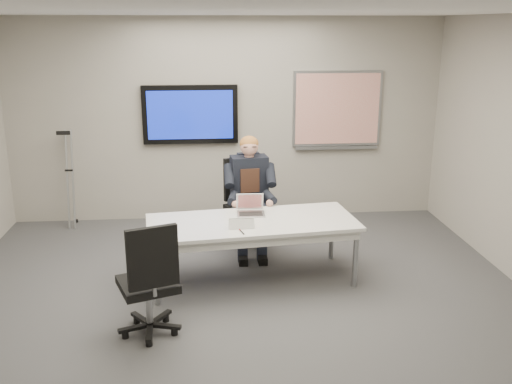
{
  "coord_description": "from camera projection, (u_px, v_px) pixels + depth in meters",
  "views": [
    {
      "loc": [
        -0.3,
        -4.88,
        2.69
      ],
      "look_at": [
        0.21,
        0.83,
        1.0
      ],
      "focal_mm": 40.0,
      "sensor_mm": 36.0,
      "label": 1
    }
  ],
  "objects": [
    {
      "name": "floor",
      "position": [
        242.0,
        317.0,
        5.44
      ],
      "size": [
        6.0,
        6.0,
        0.02
      ],
      "primitive_type": "cube",
      "color": "#3D3D3F",
      "rests_on": "ground"
    },
    {
      "name": "ceiling",
      "position": [
        239.0,
        10.0,
        4.65
      ],
      "size": [
        6.0,
        6.0,
        0.02
      ],
      "primitive_type": "cube",
      "color": "white",
      "rests_on": "wall_back"
    },
    {
      "name": "wall_back",
      "position": [
        227.0,
        121.0,
        7.91
      ],
      "size": [
        6.0,
        0.02,
        2.8
      ],
      "primitive_type": "cube",
      "color": "#A29C92",
      "rests_on": "ground"
    },
    {
      "name": "wall_front",
      "position": [
        290.0,
        374.0,
        2.18
      ],
      "size": [
        6.0,
        0.02,
        2.8
      ],
      "primitive_type": "cube",
      "color": "#A29C92",
      "rests_on": "ground"
    },
    {
      "name": "conference_table",
      "position": [
        252.0,
        228.0,
        6.07
      ],
      "size": [
        2.3,
        1.16,
        0.68
      ],
      "rotation": [
        0.0,
        0.0,
        0.11
      ],
      "color": "silver",
      "rests_on": "ground"
    },
    {
      "name": "tv_display",
      "position": [
        190.0,
        115.0,
        7.79
      ],
      "size": [
        1.3,
        0.09,
        0.8
      ],
      "color": "black",
      "rests_on": "wall_back"
    },
    {
      "name": "whiteboard",
      "position": [
        337.0,
        110.0,
        7.98
      ],
      "size": [
        1.25,
        0.08,
        1.1
      ],
      "color": "gray",
      "rests_on": "wall_back"
    },
    {
      "name": "office_chair_far",
      "position": [
        247.0,
        219.0,
        7.15
      ],
      "size": [
        0.7,
        0.7,
        1.1
      ],
      "rotation": [
        0.0,
        0.0,
        0.44
      ],
      "color": "black",
      "rests_on": "ground"
    },
    {
      "name": "office_chair_near",
      "position": [
        150.0,
        301.0,
        5.04
      ],
      "size": [
        0.66,
        0.66,
        1.09
      ],
      "rotation": [
        0.0,
        0.0,
        3.49
      ],
      "color": "black",
      "rests_on": "ground"
    },
    {
      "name": "seated_person",
      "position": [
        250.0,
        208.0,
        6.84
      ],
      "size": [
        0.46,
        0.8,
        1.41
      ],
      "rotation": [
        0.0,
        0.0,
        0.13
      ],
      "color": "#202636",
      "rests_on": "office_chair_far"
    },
    {
      "name": "crutch",
      "position": [
        70.0,
        177.0,
        7.73
      ],
      "size": [
        0.3,
        0.64,
        1.43
      ],
      "primitive_type": null,
      "rotation": [
        -0.2,
        0.0,
        -0.19
      ],
      "color": "#A2A5AA",
      "rests_on": "ground"
    },
    {
      "name": "laptop",
      "position": [
        250.0,
        209.0,
        6.27
      ],
      "size": [
        0.31,
        0.29,
        0.21
      ],
      "rotation": [
        0.0,
        0.0,
        -0.03
      ],
      "color": "#B9B9BC",
      "rests_on": "conference_table"
    },
    {
      "name": "name_tent",
      "position": [
        242.0,
        223.0,
        5.82
      ],
      "size": [
        0.26,
        0.08,
        0.1
      ],
      "primitive_type": null,
      "rotation": [
        0.0,
        0.0,
        0.02
      ],
      "color": "silver",
      "rests_on": "conference_table"
    },
    {
      "name": "pen",
      "position": [
        242.0,
        232.0,
        5.71
      ],
      "size": [
        0.05,
        0.15,
        0.01
      ],
      "primitive_type": "cylinder",
      "rotation": [
        0.0,
        1.57,
        1.82
      ],
      "color": "black",
      "rests_on": "conference_table"
    }
  ]
}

